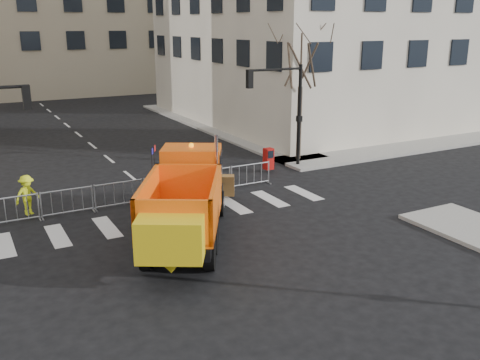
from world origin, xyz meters
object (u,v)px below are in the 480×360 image
cop_b (171,182)px  newspaper_box (268,159)px  cop_c (180,186)px  plow_truck (186,199)px  cop_a (173,187)px  worker (27,195)px

cop_b → newspaper_box: size_ratio=1.67×
cop_c → plow_truck: bearing=6.5°
cop_c → cop_a: bearing=-125.8°
newspaper_box → cop_c: bearing=-157.7°
plow_truck → worker: 6.90m
cop_b → cop_c: bearing=129.2°
cop_b → cop_c: (0.08, -0.78, 0.05)m
cop_b → cop_a: bearing=110.8°
cop_a → plow_truck: bearing=31.3°
cop_a → cop_b: cop_b is taller
plow_truck → cop_b: plow_truck is taller
cop_a → newspaper_box: size_ratio=1.58×
worker → newspaper_box: 11.95m
cop_c → cop_b: bearing=-148.8°
plow_truck → cop_b: size_ratio=5.00×
worker → plow_truck: bearing=-71.0°
cop_b → cop_c: 0.79m
plow_truck → cop_b: 4.40m
cop_c → newspaper_box: cop_c is taller
plow_truck → cop_c: (1.16, 3.43, -0.62)m
worker → newspaper_box: bearing=-15.8°
cop_a → worker: (-5.53, 1.40, 0.08)m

